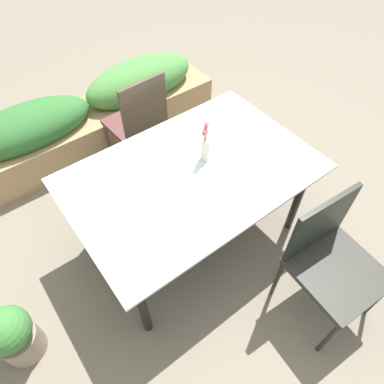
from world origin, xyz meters
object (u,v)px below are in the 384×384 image
object	(u,v)px
flower_vase	(205,145)
planter_box	(92,116)
dining_table	(192,179)
potted_plant	(13,335)
chair_near_right	(331,257)
chair_far_side	(139,120)

from	to	relation	value
flower_vase	planter_box	xyz separation A→B (m)	(-0.22, 1.43, -0.55)
dining_table	planter_box	distance (m)	1.53
potted_plant	dining_table	bearing A→B (deg)	2.05
chair_near_right	chair_far_side	xyz separation A→B (m)	(-0.25, 1.82, 0.00)
dining_table	chair_near_right	xyz separation A→B (m)	(0.37, -0.91, -0.15)
chair_far_side	potted_plant	xyz separation A→B (m)	(-1.51, -0.96, -0.28)
potted_plant	chair_near_right	bearing A→B (deg)	-26.06
chair_near_right	potted_plant	world-z (taller)	chair_near_right
chair_near_right	chair_far_side	size ratio (longest dim) A/B	0.96
dining_table	chair_far_side	world-z (taller)	chair_far_side
chair_near_right	flower_vase	world-z (taller)	flower_vase
flower_vase	potted_plant	size ratio (longest dim) A/B	0.65
chair_far_side	dining_table	bearing A→B (deg)	-100.89
flower_vase	potted_plant	distance (m)	1.66
chair_near_right	planter_box	size ratio (longest dim) A/B	0.36
chair_far_side	planter_box	distance (m)	0.64
dining_table	planter_box	size ratio (longest dim) A/B	0.64
chair_near_right	planter_box	xyz separation A→B (m)	(-0.45, 2.40, -0.21)
dining_table	planter_box	xyz separation A→B (m)	(-0.08, 1.48, -0.36)
chair_near_right	flower_vase	bearing A→B (deg)	-72.09
dining_table	flower_vase	size ratio (longest dim) A/B	5.13
dining_table	potted_plant	xyz separation A→B (m)	(-1.39, -0.05, -0.43)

